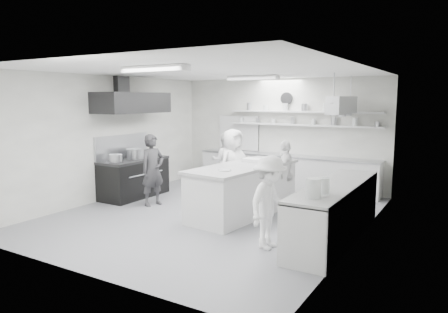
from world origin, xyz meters
The scene contains 27 objects.
floor centered at (0.00, 0.00, -0.01)m, with size 6.00×7.00×0.02m, color gray.
ceiling centered at (0.00, 0.00, 3.01)m, with size 6.00×7.00×0.02m, color white.
wall_back centered at (0.00, 3.50, 1.50)m, with size 6.00×0.04×3.00m, color silver.
wall_front centered at (0.00, -3.50, 1.50)m, with size 6.00×0.04×3.00m, color silver.
wall_left centered at (-3.00, 0.00, 1.50)m, with size 0.04×7.00×3.00m, color silver.
wall_right centered at (3.00, 0.00, 1.50)m, with size 0.04×7.00×3.00m, color silver.
stove centered at (-2.60, 0.40, 0.45)m, with size 0.80×1.80×0.90m, color black.
exhaust_hood centered at (-2.60, 0.40, 2.35)m, with size 0.85×2.00×0.50m, color #252526.
back_counter centered at (0.30, 3.20, 0.46)m, with size 5.00×0.60×0.92m, color silver.
shelf_lower centered at (0.70, 3.37, 1.75)m, with size 4.20×0.26×0.04m, color silver.
shelf_upper centered at (0.70, 3.37, 2.10)m, with size 4.20×0.26×0.04m, color silver.
pass_through_window centered at (-1.30, 3.48, 1.45)m, with size 1.30×0.04×1.00m, color black.
wall_clock centered at (0.20, 3.46, 2.45)m, with size 0.32×0.32×0.05m, color silver.
right_counter centered at (2.65, -0.20, 0.47)m, with size 0.74×3.30×0.94m, color silver.
pot_rack centered at (2.00, 2.40, 2.30)m, with size 0.30×1.60×0.40m, color #A9ABB1.
light_fixture_front centered at (0.00, -1.80, 2.94)m, with size 1.30×0.25×0.10m, color silver.
light_fixture_rear centered at (0.00, 1.80, 2.94)m, with size 1.30×0.25×0.10m, color silver.
prep_island centered at (0.52, 0.38, 0.51)m, with size 1.02×2.75×1.01m, color silver.
stove_pot centered at (-2.60, 0.48, 1.06)m, with size 0.46×0.46×0.30m, color #A9ABB1.
cook_stove centered at (-1.63, -0.01, 0.82)m, with size 0.60×0.39×1.65m, color #302F32.
cook_back centered at (-1.21, 2.52, 0.76)m, with size 0.74×0.57×1.51m, color white.
cook_island_left centered at (-0.17, 1.14, 0.87)m, with size 0.86×0.56×1.75m, color white.
cook_island_right centered at (1.02, 1.46, 0.76)m, with size 0.89×0.37×1.51m, color white.
cook_right centered at (1.85, -1.20, 0.77)m, with size 1.00×0.57×1.54m, color white.
bowl_island_a centered at (0.52, -0.40, 1.04)m, with size 0.26×0.26×0.06m, color #A9ABB1.
bowl_island_b centered at (0.58, 1.09, 1.04)m, with size 0.18×0.18×0.06m, color silver.
bowl_right centered at (2.72, -1.17, 0.97)m, with size 0.21×0.21×0.05m, color silver.
Camera 1 is at (4.63, -7.29, 2.45)m, focal length 33.55 mm.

